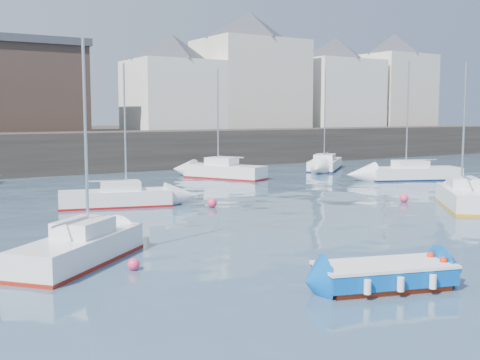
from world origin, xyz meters
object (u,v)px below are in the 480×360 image
blue_dinghy (384,274)px  sailboat_a (80,248)px  sailboat_d (414,173)px  sailboat_g (325,164)px  sailboat_b (116,197)px  buoy_mid (404,202)px  sailboat_c (463,197)px  buoy_far (212,207)px  buoy_near (134,270)px  sailboat_f (225,171)px

blue_dinghy → sailboat_a: sailboat_a is taller
sailboat_d → sailboat_g: sailboat_g is taller
sailboat_b → sailboat_d: 20.99m
buoy_mid → sailboat_c: bearing=-72.2°
sailboat_g → buoy_far: size_ratio=17.18×
buoy_near → buoy_far: size_ratio=0.77×
sailboat_c → sailboat_f: bearing=99.6°
sailboat_d → buoy_mid: sailboat_d is taller
sailboat_c → buoy_near: (-17.32, -2.39, -0.52)m
sailboat_f → buoy_far: sailboat_f is taller
sailboat_b → sailboat_f: sailboat_f is taller
buoy_near → buoy_far: (7.48, 8.78, 0.00)m
buoy_near → buoy_mid: bearing=17.5°
sailboat_a → sailboat_g: 32.21m
sailboat_f → buoy_far: size_ratio=16.22×
sailboat_g → buoy_far: 21.04m
buoy_near → sailboat_c: bearing=7.9°
blue_dinghy → buoy_mid: blue_dinghy is taller
blue_dinghy → buoy_far: 14.12m
buoy_mid → buoy_near: bearing=-162.5°
blue_dinghy → sailboat_c: bearing=30.4°
sailboat_c → sailboat_g: size_ratio=0.86×
sailboat_b → buoy_far: 4.59m
buoy_far → sailboat_a: bearing=-139.6°
sailboat_c → buoy_near: size_ratio=19.35×
sailboat_c → buoy_mid: (-0.89, 2.79, -0.52)m
buoy_mid → sailboat_a: bearing=-168.2°
blue_dinghy → buoy_near: size_ratio=10.65×
sailboat_b → sailboat_a: bearing=-115.8°
sailboat_b → sailboat_c: 16.30m
sailboat_b → sailboat_f: bearing=36.7°
buoy_far → buoy_near: bearing=-130.4°
sailboat_c → buoy_mid: bearing=107.8°
sailboat_b → sailboat_g: sailboat_g is taller
sailboat_b → blue_dinghy: bearing=-86.9°
blue_dinghy → buoy_near: blue_dinghy is taller
blue_dinghy → buoy_mid: bearing=40.9°
sailboat_a → sailboat_f: size_ratio=0.89×
sailboat_d → buoy_near: bearing=-154.1°
sailboat_a → buoy_far: (8.53, 7.27, -0.46)m
blue_dinghy → sailboat_d: bearing=40.3°
sailboat_b → buoy_far: bearing=-35.2°
sailboat_c → sailboat_g: 19.97m
sailboat_a → buoy_mid: bearing=11.8°
sailboat_c → sailboat_g: (7.30, 18.59, -0.07)m
sailboat_a → sailboat_c: (18.37, 0.88, 0.05)m
sailboat_b → sailboat_c: size_ratio=1.00×
sailboat_b → sailboat_g: size_ratio=0.86×
sailboat_a → buoy_mid: size_ratio=15.28×
sailboat_c → sailboat_d: sailboat_d is taller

